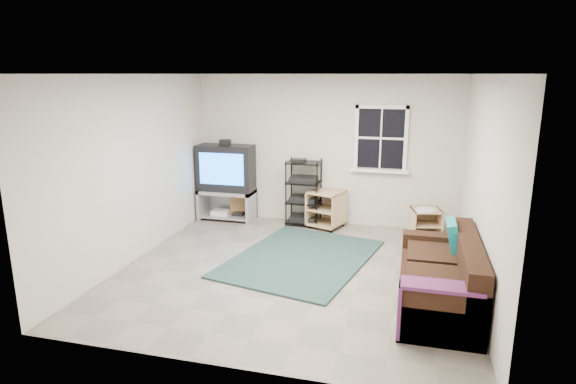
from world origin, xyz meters
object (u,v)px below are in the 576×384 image
(tv_unit, at_px, (226,176))
(side_table_right, at_px, (425,221))
(sofa, at_px, (442,281))
(side_table_left, at_px, (328,208))
(av_rack, at_px, (304,197))

(tv_unit, distance_m, side_table_right, 3.53)
(tv_unit, height_order, sofa, tv_unit)
(side_table_right, relative_size, sofa, 0.28)
(sofa, bearing_deg, tv_unit, 144.65)
(sofa, bearing_deg, side_table_left, 124.38)
(side_table_left, height_order, side_table_right, side_table_left)
(av_rack, height_order, sofa, av_rack)
(side_table_left, distance_m, sofa, 3.15)
(av_rack, height_order, side_table_left, av_rack)
(av_rack, bearing_deg, side_table_left, -2.32)
(av_rack, bearing_deg, tv_unit, -178.38)
(tv_unit, xyz_separation_m, side_table_right, (3.49, -0.20, -0.52))
(side_table_left, height_order, sofa, sofa)
(side_table_right, distance_m, sofa, 2.38)
(side_table_left, bearing_deg, sofa, -55.62)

